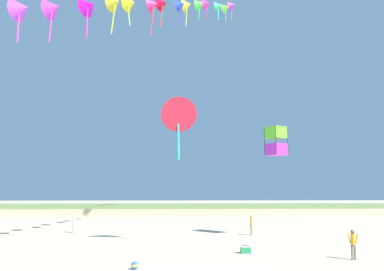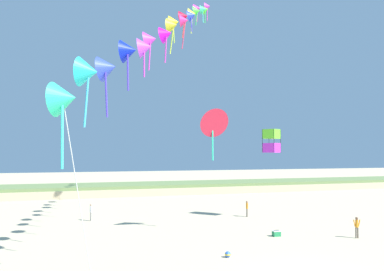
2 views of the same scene
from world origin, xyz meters
The scene contains 9 objects.
dune_ridge centered at (0.00, 45.17, 0.74)m, with size 120.00×10.81×1.48m.
person_near_left centered at (5.52, 18.86, 0.89)m, with size 0.21×0.54×1.55m.
person_near_right centered at (8.80, 7.32, 0.89)m, with size 0.54×0.22×1.54m.
person_mid_center centered at (-9.17, 21.11, 0.91)m, with size 0.21×0.55×1.57m.
kite_banner_string centered at (-3.05, 13.39, 16.62)m, with size 18.92×36.57×25.67m.
large_kite_low_lead centered at (7.28, 17.08, 7.38)m, with size 1.77×1.77×2.23m.
large_kite_mid_trail centered at (-0.36, 12.87, 8.76)m, with size 2.52×1.86×4.40m.
beach_cooler centered at (3.53, 9.74, 0.21)m, with size 0.58×0.41×0.46m.
beach_ball centered at (-2.35, 5.20, 0.18)m, with size 0.36×0.36×0.36m.
Camera 1 is at (-0.41, -14.16, 3.65)m, focal length 38.00 mm.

